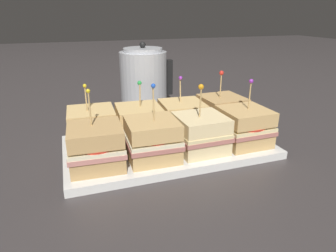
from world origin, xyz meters
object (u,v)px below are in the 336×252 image
object	(u,v)px
sandwich_front_center_left	(152,139)
sandwich_back_center_left	(139,123)
sandwich_front_far_left	(96,147)
sandwich_front_center_right	(200,133)
sandwich_front_far_right	(244,127)
sandwich_back_center_right	(182,118)
kettle_steel	(144,80)
serving_platter	(168,147)
sandwich_back_far_left	(92,127)
sandwich_back_far_right	(222,112)

from	to	relation	value
sandwich_front_center_left	sandwich_back_center_left	distance (m)	0.12
sandwich_front_far_left	sandwich_front_center_right	world-z (taller)	sandwich_front_far_left
sandwich_front_center_left	sandwich_front_center_right	size ratio (longest dim) A/B	1.06
sandwich_back_center_left	sandwich_front_far_right	bearing A→B (deg)	-26.35
sandwich_front_center_right	sandwich_back_center_right	world-z (taller)	sandwich_front_center_right
sandwich_back_center_right	sandwich_front_far_right	bearing A→B (deg)	-44.71
sandwich_back_center_right	kettle_steel	bearing A→B (deg)	96.09
sandwich_front_center_right	sandwich_back_center_right	size ratio (longest dim) A/B	1.05
sandwich_front_center_right	serving_platter	bearing A→B (deg)	135.60
sandwich_front_far_left	sandwich_front_center_right	xyz separation A→B (m)	(0.23, 0.00, -0.00)
sandwich_front_far_right	sandwich_back_far_left	size ratio (longest dim) A/B	1.05
sandwich_front_center_left	sandwich_back_center_right	xyz separation A→B (m)	(0.11, 0.12, -0.00)
sandwich_front_center_left	sandwich_back_far_left	distance (m)	0.16
sandwich_back_center_left	sandwich_back_center_right	distance (m)	0.11
sandwich_front_center_left	sandwich_front_far_right	world-z (taller)	sandwich_front_center_left
sandwich_back_center_right	sandwich_back_far_right	size ratio (longest dim) A/B	0.95
sandwich_back_center_right	sandwich_front_center_left	bearing A→B (deg)	-134.55
sandwich_front_far_right	kettle_steel	size ratio (longest dim) A/B	0.69
sandwich_front_center_left	kettle_steel	bearing A→B (deg)	77.81
serving_platter	sandwich_back_center_left	xyz separation A→B (m)	(-0.06, 0.06, 0.05)
sandwich_front_far_right	serving_platter	bearing A→B (deg)	161.54
sandwich_back_far_left	sandwich_front_far_left	bearing A→B (deg)	-91.64
sandwich_back_far_right	sandwich_back_far_left	bearing A→B (deg)	180.00
sandwich_back_center_right	sandwich_back_far_right	distance (m)	0.12
sandwich_front_center_left	sandwich_back_center_right	distance (m)	0.16
sandwich_front_far_left	sandwich_front_center_left	size ratio (longest dim) A/B	0.98
serving_platter	sandwich_front_far_left	bearing A→B (deg)	-161.76
sandwich_front_center_left	sandwich_back_far_right	world-z (taller)	sandwich_front_center_left
sandwich_front_center_left	kettle_steel	distance (m)	0.40
sandwich_back_center_right	kettle_steel	xyz separation A→B (m)	(-0.03, 0.28, 0.04)
serving_platter	sandwich_back_center_left	bearing A→B (deg)	135.38
sandwich_front_far_left	sandwich_front_center_left	world-z (taller)	sandwich_front_center_left
sandwich_front_center_left	sandwich_back_center_left	bearing A→B (deg)	90.23
sandwich_front_far_right	sandwich_back_center_left	xyz separation A→B (m)	(-0.23, 0.11, -0.00)
sandwich_front_far_left	sandwich_back_center_left	size ratio (longest dim) A/B	1.10
serving_platter	kettle_steel	world-z (taller)	kettle_steel
sandwich_front_far_right	sandwich_back_center_right	bearing A→B (deg)	135.29
sandwich_back_center_right	sandwich_back_far_right	world-z (taller)	sandwich_back_far_right
sandwich_front_far_left	sandwich_back_far_right	bearing A→B (deg)	18.19
sandwich_back_center_left	kettle_steel	distance (m)	0.29
sandwich_back_center_left	kettle_steel	bearing A→B (deg)	72.85
sandwich_front_center_left	sandwich_back_center_right	bearing A→B (deg)	45.45
sandwich_back_far_left	sandwich_back_center_right	world-z (taller)	same
sandwich_front_far_right	sandwich_back_center_right	distance (m)	0.16
serving_platter	sandwich_front_center_left	size ratio (longest dim) A/B	2.94
sandwich_front_center_left	serving_platter	bearing A→B (deg)	46.86
serving_platter	sandwich_back_center_right	world-z (taller)	sandwich_back_center_right
sandwich_front_far_right	sandwich_back_far_left	distance (m)	0.36
sandwich_back_far_left	sandwich_back_far_right	world-z (taller)	sandwich_back_far_right
sandwich_front_center_left	sandwich_front_center_right	xyz separation A→B (m)	(0.11, 0.00, -0.00)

